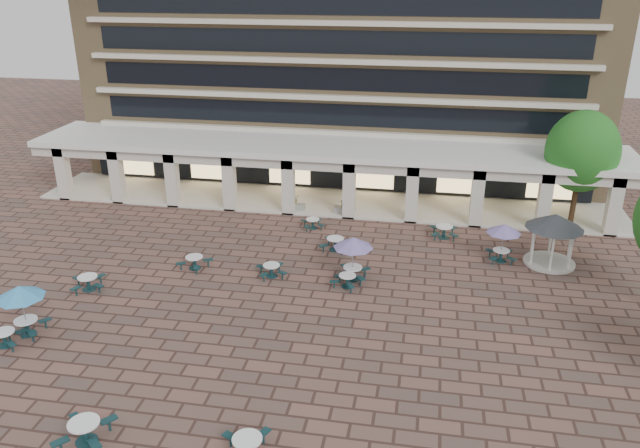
# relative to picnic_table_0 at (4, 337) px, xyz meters

# --- Properties ---
(ground) EXTENTS (120.00, 120.00, 0.00)m
(ground) POSITION_rel_picnic_table_0_xyz_m (11.17, 5.93, -0.44)
(ground) COLOR brown
(ground) RESTS_ON ground
(apartment_building) EXTENTS (40.00, 15.50, 25.20)m
(apartment_building) POSITION_rel_picnic_table_0_xyz_m (11.17, 31.39, 12.16)
(apartment_building) COLOR #9C8058
(apartment_building) RESTS_ON ground
(retail_arcade) EXTENTS (42.00, 6.60, 4.40)m
(retail_arcade) POSITION_rel_picnic_table_0_xyz_m (11.17, 20.72, 2.56)
(retail_arcade) COLOR white
(retail_arcade) RESTS_ON ground
(picnic_table_0) EXTENTS (1.86, 1.86, 0.74)m
(picnic_table_0) POSITION_rel_picnic_table_0_xyz_m (0.00, 0.00, 0.00)
(picnic_table_0) COLOR #13353B
(picnic_table_0) RESTS_ON ground
(picnic_table_1) EXTENTS (2.07, 2.07, 0.86)m
(picnic_table_1) POSITION_rel_picnic_table_0_xyz_m (6.83, -5.07, 0.08)
(picnic_table_1) COLOR #13353B
(picnic_table_1) RESTS_ON ground
(picnic_table_2) EXTENTS (2.16, 2.16, 0.81)m
(picnic_table_2) POSITION_rel_picnic_table_0_xyz_m (12.83, -4.76, 0.04)
(picnic_table_2) COLOR #13353B
(picnic_table_2) RESTS_ON ground
(picnic_table_4) EXTENTS (2.20, 2.20, 2.54)m
(picnic_table_4) POSITION_rel_picnic_table_0_xyz_m (0.44, 1.03, 1.72)
(picnic_table_4) COLOR #13353B
(picnic_table_4) RESTS_ON ground
(picnic_table_5) EXTENTS (1.96, 1.96, 0.74)m
(picnic_table_5) POSITION_rel_picnic_table_0_xyz_m (5.68, 8.96, 0.00)
(picnic_table_5) COLOR #13353B
(picnic_table_5) RESTS_ON ground
(picnic_table_6) EXTENTS (2.19, 2.19, 2.53)m
(picnic_table_6) POSITION_rel_picnic_table_0_xyz_m (14.73, 9.18, 1.71)
(picnic_table_6) COLOR #13353B
(picnic_table_6) RESTS_ON ground
(picnic_table_7) EXTENTS (1.89, 1.89, 0.70)m
(picnic_table_7) POSITION_rel_picnic_table_0_xyz_m (14.56, 8.33, -0.02)
(picnic_table_7) COLOR #13353B
(picnic_table_7) RESTS_ON ground
(picnic_table_8) EXTENTS (2.14, 2.14, 0.78)m
(picnic_table_8) POSITION_rel_picnic_table_0_xyz_m (1.01, 5.57, 0.03)
(picnic_table_8) COLOR #13353B
(picnic_table_8) RESTS_ON ground
(picnic_table_9) EXTENTS (1.89, 1.89, 0.78)m
(picnic_table_9) POSITION_rel_picnic_table_0_xyz_m (13.19, 12.86, 0.03)
(picnic_table_9) COLOR #13353B
(picnic_table_9) RESTS_ON ground
(picnic_table_10) EXTENTS (1.93, 1.93, 0.71)m
(picnic_table_10) POSITION_rel_picnic_table_0_xyz_m (10.24, 8.79, -0.02)
(picnic_table_10) COLOR #13353B
(picnic_table_10) RESTS_ON ground
(picnic_table_11) EXTENTS (2.02, 2.02, 2.33)m
(picnic_table_11) POSITION_rel_picnic_table_0_xyz_m (22.95, 13.02, 1.54)
(picnic_table_11) COLOR #13353B
(picnic_table_11) RESTS_ON ground
(picnic_table_12) EXTENTS (1.76, 1.76, 0.65)m
(picnic_table_12) POSITION_rel_picnic_table_0_xyz_m (11.21, 15.93, -0.05)
(picnic_table_12) COLOR #13353B
(picnic_table_12) RESTS_ON ground
(picnic_table_13) EXTENTS (1.84, 1.84, 0.79)m
(picnic_table_13) POSITION_rel_picnic_table_0_xyz_m (19.69, 15.89, 0.03)
(picnic_table_13) COLOR #13353B
(picnic_table_13) RESTS_ON ground
(gazebo) EXTENTS (3.27, 3.27, 3.04)m
(gazebo) POSITION_rel_picnic_table_0_xyz_m (25.71, 13.21, 1.85)
(gazebo) COLOR beige
(gazebo) RESTS_ON ground
(tree_east_c) EXTENTS (4.61, 4.61, 7.68)m
(tree_east_c) POSITION_rel_picnic_table_0_xyz_m (28.06, 19.69, 4.58)
(tree_east_c) COLOR #3F2819
(tree_east_c) RESTS_ON ground
(planter_left) EXTENTS (1.50, 0.65, 1.25)m
(planter_left) POSITION_rel_picnic_table_0_xyz_m (9.35, 18.83, 0.06)
(planter_left) COLOR gray
(planter_left) RESTS_ON ground
(planter_right) EXTENTS (1.50, 0.73, 1.18)m
(planter_right) POSITION_rel_picnic_table_0_xyz_m (12.91, 18.83, 0.00)
(planter_right) COLOR gray
(planter_right) RESTS_ON ground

